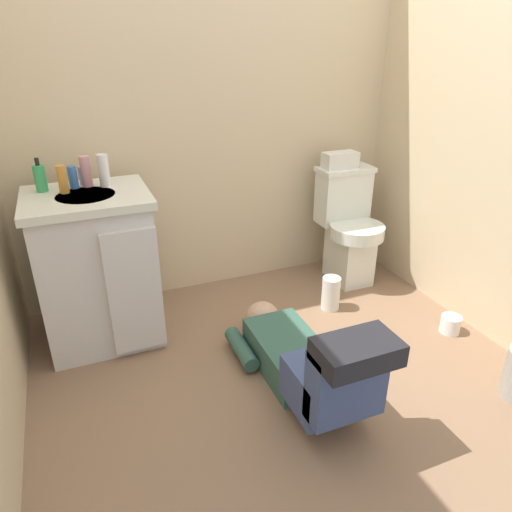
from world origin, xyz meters
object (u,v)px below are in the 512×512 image
object	(u,v)px
vanity_cabinet	(98,268)
person_plumber	(305,360)
faucet	(81,176)
bottle_white	(104,171)
soap_dispenser	(40,178)
toilet_paper_roll	(450,324)
tissue_box	(340,160)
paper_towel_roll	(331,293)
toilet	(348,227)
bottle_blue	(73,177)
bottle_amber	(62,179)
bottle_pink	(86,171)

from	to	relation	value
vanity_cabinet	person_plumber	bearing A→B (deg)	-45.76
faucet	bottle_white	bearing A→B (deg)	-24.72
soap_dispenser	toilet_paper_roll	world-z (taller)	soap_dispenser
tissue_box	soap_dispenser	xyz separation A→B (m)	(-1.74, -0.06, 0.09)
paper_towel_roll	vanity_cabinet	bearing A→B (deg)	170.20
vanity_cabinet	soap_dispenser	world-z (taller)	soap_dispenser
vanity_cabinet	toilet	bearing A→B (deg)	3.47
person_plumber	bottle_blue	distance (m)	1.45
soap_dispenser	bottle_amber	distance (m)	0.12
vanity_cabinet	bottle_blue	xyz separation A→B (m)	(-0.04, 0.12, 0.46)
bottle_pink	toilet_paper_roll	xyz separation A→B (m)	(1.76, -0.83, -0.85)
vanity_cabinet	soap_dispenser	bearing A→B (deg)	146.90
bottle_white	soap_dispenser	bearing A→B (deg)	174.31
bottle_white	bottle_pink	bearing A→B (deg)	157.33
toilet	faucet	world-z (taller)	faucet
faucet	paper_towel_roll	xyz separation A→B (m)	(1.29, -0.37, -0.77)
toilet_paper_roll	bottle_amber	bearing A→B (deg)	157.97
bottle_amber	bottle_pink	world-z (taller)	bottle_pink
toilet_paper_roll	tissue_box	bearing A→B (deg)	104.99
person_plumber	bottle_white	bearing A→B (deg)	127.15
vanity_cabinet	bottle_white	distance (m)	0.50
tissue_box	paper_towel_roll	xyz separation A→B (m)	(-0.25, -0.41, -0.70)
vanity_cabinet	soap_dispenser	distance (m)	0.52
person_plumber	bottle_amber	world-z (taller)	bottle_amber
soap_dispenser	bottle_blue	distance (m)	0.15
faucet	bottle_amber	size ratio (longest dim) A/B	0.73
toilet_paper_roll	toilet	bearing A→B (deg)	103.59
toilet	faucet	size ratio (longest dim) A/B	7.50
bottle_white	paper_towel_roll	xyz separation A→B (m)	(1.19, -0.32, -0.80)
bottle_pink	paper_towel_roll	world-z (taller)	bottle_pink
toilet	bottle_white	xyz separation A→B (m)	(-1.49, -0.00, 0.53)
paper_towel_roll	toilet_paper_roll	xyz separation A→B (m)	(0.49, -0.48, -0.05)
soap_dispenser	bottle_white	xyz separation A→B (m)	(0.30, -0.03, 0.01)
faucet	toilet_paper_roll	xyz separation A→B (m)	(1.79, -0.85, -0.82)
faucet	bottle_amber	distance (m)	0.13
toilet	bottle_blue	world-z (taller)	bottle_blue
toilet	faucet	xyz separation A→B (m)	(-1.59, 0.05, 0.50)
faucet	paper_towel_roll	size ratio (longest dim) A/B	0.48
tissue_box	bottle_blue	xyz separation A→B (m)	(-1.59, -0.06, 0.08)
faucet	bottle_blue	size ratio (longest dim) A/B	0.90
vanity_cabinet	person_plumber	distance (m)	1.17
bottle_amber	bottle_pink	bearing A→B (deg)	32.75
vanity_cabinet	bottle_amber	distance (m)	0.48
bottle_white	toilet_paper_roll	xyz separation A→B (m)	(1.68, -0.80, -0.85)
faucet	bottle_amber	world-z (taller)	bottle_amber
soap_dispenser	bottle_amber	xyz separation A→B (m)	(0.10, -0.07, 0.00)
bottle_white	toilet_paper_roll	bearing A→B (deg)	-25.43
bottle_pink	bottle_blue	bearing A→B (deg)	-173.34
tissue_box	soap_dispenser	size ratio (longest dim) A/B	1.33
bottle_blue	vanity_cabinet	bearing A→B (deg)	-70.35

